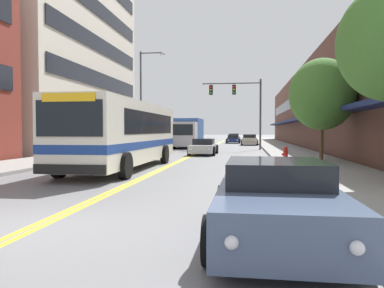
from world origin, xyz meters
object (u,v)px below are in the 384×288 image
at_px(city_bus, 124,132).
at_px(car_white_parked_left_mid, 141,146).
at_px(car_slate_blue_parked_right_foreground, 276,202).
at_px(car_champagne_parked_right_mid, 249,140).
at_px(car_silver_moving_third, 204,147).
at_px(car_black_parked_left_near, 162,142).
at_px(car_navy_moving_lead, 233,139).
at_px(street_tree_right_mid, 322,94).
at_px(car_charcoal_moving_second, 234,138).
at_px(traffic_signal_mast, 241,100).
at_px(fire_hydrant, 285,154).
at_px(street_lamp_left_far, 144,93).
at_px(box_truck, 188,133).

height_order(city_bus, car_white_parked_left_mid, city_bus).
bearing_deg(car_slate_blue_parked_right_foreground, car_champagne_parked_right_mid, 90.11).
bearing_deg(car_silver_moving_third, car_black_parked_left_near, 120.29).
xyz_separation_m(car_navy_moving_lead, street_tree_right_mid, (5.81, -32.60, 3.18)).
distance_m(car_navy_moving_lead, street_tree_right_mid, 33.26).
relative_size(car_charcoal_moving_second, car_silver_moving_third, 0.95).
height_order(car_slate_blue_parked_right_foreground, car_silver_moving_third, car_slate_blue_parked_right_foreground).
xyz_separation_m(city_bus, car_silver_moving_third, (2.56, 10.70, -1.17)).
bearing_deg(car_white_parked_left_mid, car_slate_blue_parked_right_foreground, -68.82).
bearing_deg(car_navy_moving_lead, car_white_parked_left_mid, -104.96).
bearing_deg(traffic_signal_mast, car_silver_moving_third, -108.11).
distance_m(car_white_parked_left_mid, traffic_signal_mast, 11.05).
xyz_separation_m(car_navy_moving_lead, traffic_signal_mast, (1.27, -17.72, 4.14)).
relative_size(car_champagne_parked_right_mid, fire_hydrant, 5.65).
distance_m(car_champagne_parked_right_mid, fire_hydrant, 26.91).
distance_m(car_black_parked_left_near, car_slate_blue_parked_right_foreground, 31.52).
xyz_separation_m(car_black_parked_left_near, car_navy_moving_lead, (6.50, 16.89, -0.06)).
relative_size(car_white_parked_left_mid, car_charcoal_moving_second, 1.05).
height_order(city_bus, car_silver_moving_third, city_bus).
height_order(car_silver_moving_third, fire_hydrant, car_silver_moving_third).
bearing_deg(car_navy_moving_lead, city_bus, -96.12).
relative_size(car_navy_moving_lead, car_silver_moving_third, 0.93).
relative_size(car_black_parked_left_near, fire_hydrant, 5.50).
bearing_deg(street_tree_right_mid, traffic_signal_mast, 106.97).
distance_m(traffic_signal_mast, fire_hydrant, 16.26).
relative_size(car_champagne_parked_right_mid, car_navy_moving_lead, 1.07).
height_order(car_silver_moving_third, street_lamp_left_far, street_lamp_left_far).
bearing_deg(street_lamp_left_far, car_champagne_parked_right_mid, 58.36).
distance_m(car_black_parked_left_near, car_silver_moving_third, 10.21).
xyz_separation_m(car_champagne_parked_right_mid, street_tree_right_mid, (3.59, -26.23, 3.10)).
bearing_deg(car_slate_blue_parked_right_foreground, car_silver_moving_third, 99.64).
xyz_separation_m(car_champagne_parked_right_mid, traffic_signal_mast, (-0.95, -11.35, 4.06)).
xyz_separation_m(car_champagne_parked_right_mid, car_charcoal_moving_second, (-2.47, 16.48, -0.03)).
height_order(car_champagne_parked_right_mid, box_truck, box_truck).
bearing_deg(car_black_parked_left_near, car_navy_moving_lead, 68.96).
relative_size(car_champagne_parked_right_mid, street_lamp_left_far, 0.52).
relative_size(car_charcoal_moving_second, fire_hydrant, 5.41).
distance_m(street_lamp_left_far, fire_hydrant, 16.71).
xyz_separation_m(car_black_parked_left_near, car_champagne_parked_right_mid, (8.71, 10.53, 0.02)).
bearing_deg(fire_hydrant, car_champagne_parked_right_mid, 93.51).
relative_size(car_white_parked_left_mid, car_champagne_parked_right_mid, 1.00).
xyz_separation_m(car_white_parked_left_mid, traffic_signal_mast, (7.79, 6.69, 4.10)).
bearing_deg(fire_hydrant, street_tree_right_mid, 17.93).
xyz_separation_m(city_bus, fire_hydrant, (7.77, 3.17, -1.18)).
distance_m(car_white_parked_left_mid, car_slate_blue_parked_right_foreground, 24.40).
bearing_deg(city_bus, fire_hydrant, 22.22).
height_order(city_bus, car_charcoal_moving_second, city_bus).
bearing_deg(fire_hydrant, street_lamp_left_far, 132.95).
relative_size(car_champagne_parked_right_mid, street_tree_right_mid, 0.83).
xyz_separation_m(car_white_parked_left_mid, car_slate_blue_parked_right_foreground, (8.82, -22.75, 0.03)).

